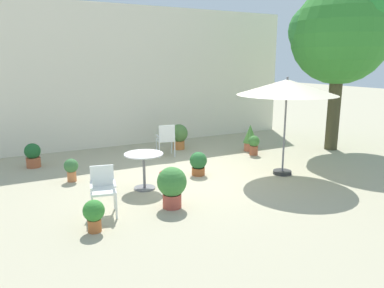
% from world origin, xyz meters
% --- Properties ---
extents(ground_plane, '(60.00, 60.00, 0.00)m').
position_xyz_m(ground_plane, '(0.00, 0.00, 0.00)').
color(ground_plane, tan).
extents(villa_facade, '(11.20, 0.30, 4.38)m').
position_xyz_m(villa_facade, '(0.00, 4.01, 2.19)').
color(villa_facade, silver).
rests_on(villa_facade, ground).
extents(shade_tree, '(2.98, 2.84, 4.83)m').
position_xyz_m(shade_tree, '(5.08, 0.41, 3.41)').
color(shade_tree, '#454128').
rests_on(shade_tree, ground).
extents(patio_umbrella_0, '(2.32, 2.32, 2.33)m').
position_xyz_m(patio_umbrella_0, '(1.95, -0.94, 2.07)').
color(patio_umbrella_0, '#2D2D2D').
rests_on(patio_umbrella_0, ground).
extents(cafe_table_0, '(0.83, 0.83, 0.78)m').
position_xyz_m(cafe_table_0, '(-1.39, -0.40, 0.55)').
color(cafe_table_0, silver).
rests_on(cafe_table_0, ground).
extents(patio_chair_0, '(0.52, 0.56, 0.86)m').
position_xyz_m(patio_chair_0, '(-2.49, -1.30, 0.51)').
color(patio_chair_0, white).
rests_on(patio_chair_0, ground).
extents(patio_chair_1, '(0.57, 0.56, 0.94)m').
position_xyz_m(patio_chair_1, '(0.12, 1.89, 0.55)').
color(patio_chair_1, silver).
rests_on(patio_chair_1, ground).
extents(potted_plant_0, '(0.32, 0.33, 0.57)m').
position_xyz_m(potted_plant_0, '(2.46, 0.89, 0.33)').
color(potted_plant_0, '#9E5336').
rests_on(potted_plant_0, ground).
extents(potted_plant_1, '(0.41, 0.41, 0.57)m').
position_xyz_m(potted_plant_1, '(0.10, -0.07, 0.31)').
color(potted_plant_1, '#A7592B').
rests_on(potted_plant_1, ground).
extents(potted_plant_2, '(0.42, 0.42, 0.80)m').
position_xyz_m(potted_plant_2, '(2.67, 1.36, 0.43)').
color(potted_plant_2, '#CF6B4A').
rests_on(potted_plant_2, ground).
extents(potted_plant_3, '(0.40, 0.40, 0.63)m').
position_xyz_m(potted_plant_3, '(-3.36, 2.49, 0.33)').
color(potted_plant_3, '#AB5836').
rests_on(potted_plant_3, ground).
extents(potted_plant_4, '(0.56, 0.57, 0.78)m').
position_xyz_m(potted_plant_4, '(-1.29, -1.60, 0.45)').
color(potted_plant_4, '#AF4A3C').
rests_on(potted_plant_4, ground).
extents(potted_plant_5, '(0.32, 0.32, 0.53)m').
position_xyz_m(potted_plant_5, '(-2.68, 0.84, 0.31)').
color(potted_plant_5, '#C87544').
rests_on(potted_plant_5, ground).
extents(potted_plant_6, '(0.35, 0.35, 0.53)m').
position_xyz_m(potted_plant_6, '(-2.81, -1.95, 0.31)').
color(potted_plant_6, '#AF6030').
rests_on(potted_plant_6, ground).
extents(potted_plant_7, '(0.55, 0.55, 0.78)m').
position_xyz_m(potted_plant_7, '(0.84, 2.57, 0.44)').
color(potted_plant_7, '#C27139').
rests_on(potted_plant_7, ground).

